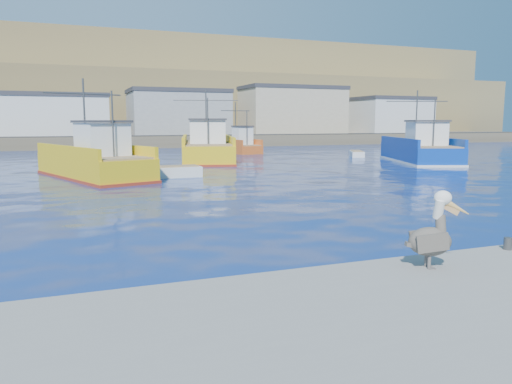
% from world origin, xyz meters
% --- Properties ---
extents(ground, '(260.00, 260.00, 0.00)m').
position_xyz_m(ground, '(0.00, 0.00, 0.00)').
color(ground, navy).
rests_on(ground, ground).
extents(dock_bollards, '(36.20, 0.20, 0.30)m').
position_xyz_m(dock_bollards, '(0.60, -3.40, 0.65)').
color(dock_bollards, '#4C4C4C').
rests_on(dock_bollards, dock).
extents(far_shore, '(200.00, 81.00, 24.00)m').
position_xyz_m(far_shore, '(0.00, 109.20, 8.98)').
color(far_shore, brown).
rests_on(far_shore, ground).
extents(trawler_yellow_a, '(7.19, 11.91, 6.51)m').
position_xyz_m(trawler_yellow_a, '(-5.31, 21.52, 1.04)').
color(trawler_yellow_a, gold).
rests_on(trawler_yellow_a, ground).
extents(trawler_yellow_b, '(7.37, 13.57, 6.72)m').
position_xyz_m(trawler_yellow_b, '(5.22, 32.50, 1.13)').
color(trawler_yellow_b, gold).
rests_on(trawler_yellow_b, ground).
extents(trawler_blue, '(8.01, 12.51, 6.58)m').
position_xyz_m(trawler_blue, '(23.05, 24.67, 1.07)').
color(trawler_blue, '#0A379A').
rests_on(trawler_blue, ground).
extents(boat_orange, '(3.80, 7.45, 5.93)m').
position_xyz_m(boat_orange, '(12.07, 43.16, 0.98)').
color(boat_orange, '#D0581F').
rests_on(boat_orange, ground).
extents(skiff_mid, '(4.24, 1.52, 0.92)m').
position_xyz_m(skiff_mid, '(-0.78, 20.17, 0.29)').
color(skiff_mid, silver).
rests_on(skiff_mid, ground).
extents(skiff_far, '(2.64, 3.73, 0.77)m').
position_xyz_m(skiff_far, '(21.57, 32.90, 0.25)').
color(skiff_far, silver).
rests_on(skiff_far, ground).
extents(pelican, '(1.33, 0.83, 1.68)m').
position_xyz_m(pelican, '(0.20, -3.97, 1.22)').
color(pelican, '#595451').
rests_on(pelican, dock).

